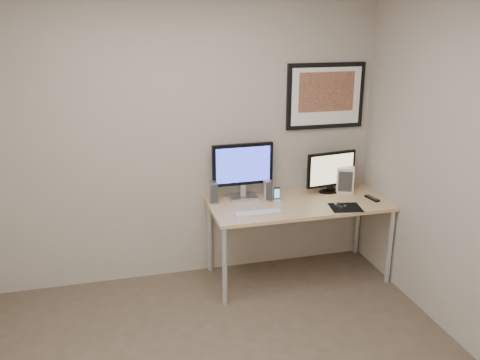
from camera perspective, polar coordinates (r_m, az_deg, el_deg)
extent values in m
plane|color=#9C9383|center=(4.49, -6.74, 4.69)|extent=(3.60, 0.00, 3.60)
cube|color=tan|center=(4.57, 6.67, -2.71)|extent=(1.60, 0.70, 0.03)
cylinder|color=silver|center=(4.25, -1.73, -9.70)|extent=(0.04, 0.04, 0.70)
cylinder|color=silver|center=(4.79, -3.40, -6.36)|extent=(0.04, 0.04, 0.70)
cylinder|color=silver|center=(4.78, 16.47, -7.18)|extent=(0.04, 0.04, 0.70)
cylinder|color=silver|center=(5.27, 13.07, -4.49)|extent=(0.04, 0.04, 0.70)
cube|color=black|center=(4.78, 9.58, 9.28)|extent=(0.75, 0.03, 0.60)
cube|color=silver|center=(4.76, 9.67, 9.25)|extent=(0.67, 0.00, 0.52)
cube|color=orange|center=(4.76, 9.71, 9.72)|extent=(0.54, 0.00, 0.36)
cube|color=#B3B3B8|center=(4.65, 0.30, -1.90)|extent=(0.26, 0.18, 0.02)
cube|color=#B3B3B8|center=(4.63, 0.30, -1.14)|extent=(0.05, 0.04, 0.11)
cube|color=black|center=(4.56, 0.31, 1.78)|extent=(0.56, 0.05, 0.38)
cube|color=#2836BD|center=(4.54, 0.37, 1.71)|extent=(0.50, 0.01, 0.32)
cube|color=black|center=(4.88, 10.06, -1.26)|extent=(0.23, 0.14, 0.02)
cube|color=black|center=(4.86, 10.08, -0.90)|extent=(0.05, 0.04, 0.05)
cube|color=black|center=(4.81, 10.20, 1.22)|extent=(0.50, 0.10, 0.33)
cube|color=tan|center=(4.79, 10.28, 1.16)|extent=(0.45, 0.07, 0.28)
cylinder|color=#B3B3B8|center=(4.49, -3.04, -1.44)|extent=(0.09, 0.09, 0.20)
cylinder|color=#B3B3B8|center=(4.56, 3.08, -1.17)|extent=(0.09, 0.09, 0.19)
cube|color=black|center=(4.58, 4.16, -1.58)|extent=(0.06, 0.06, 0.13)
cube|color=silver|center=(4.29, 2.05, -3.68)|extent=(0.40, 0.11, 0.01)
cube|color=black|center=(4.51, 11.77, -3.04)|extent=(0.30, 0.28, 0.00)
ellipsoid|color=black|center=(4.52, 11.17, -2.73)|extent=(0.07, 0.11, 0.03)
cube|color=black|center=(4.77, 14.61, -1.98)|extent=(0.07, 0.17, 0.02)
cube|color=silver|center=(4.87, 11.72, 0.03)|extent=(0.19, 0.17, 0.24)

